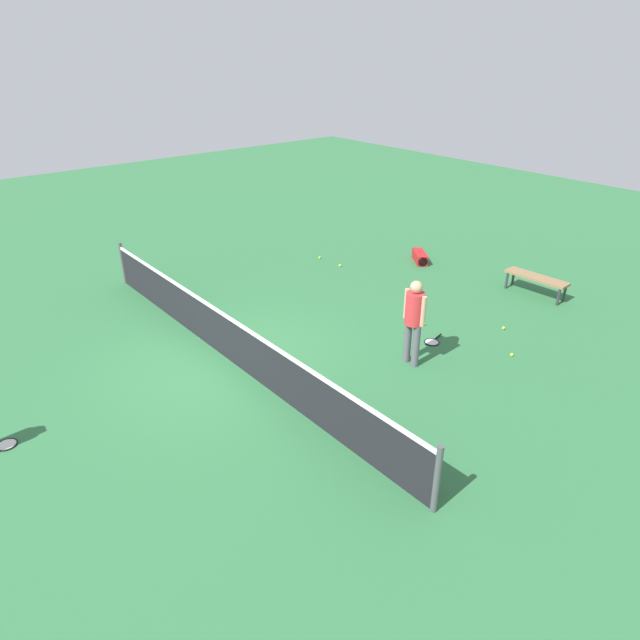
# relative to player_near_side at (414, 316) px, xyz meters

# --- Properties ---
(ground_plane) EXTENTS (40.00, 40.00, 0.00)m
(ground_plane) POSITION_rel_player_near_side_xyz_m (2.29, 2.58, -1.01)
(ground_plane) COLOR #2D6B3D
(court_net) EXTENTS (10.09, 0.09, 1.07)m
(court_net) POSITION_rel_player_near_side_xyz_m (2.29, 2.58, -0.51)
(court_net) COLOR #4C4C51
(court_net) RESTS_ON ground_plane
(player_near_side) EXTENTS (0.52, 0.36, 1.70)m
(player_near_side) POSITION_rel_player_near_side_xyz_m (0.00, 0.00, 0.00)
(player_near_side) COLOR #595960
(player_near_side) RESTS_ON ground_plane
(tennis_racket_near_player) EXTENTS (0.38, 0.61, 0.03)m
(tennis_racket_near_player) POSITION_rel_player_near_side_xyz_m (0.27, -0.98, -1.00)
(tennis_racket_near_player) COLOR black
(tennis_racket_near_player) RESTS_ON ground_plane
(tennis_racket_far_player) EXTENTS (0.55, 0.52, 0.03)m
(tennis_racket_far_player) POSITION_rel_player_near_side_xyz_m (2.35, 6.55, -1.00)
(tennis_racket_far_player) COLOR black
(tennis_racket_far_player) RESTS_ON ground_plane
(tennis_ball_near_player) EXTENTS (0.07, 0.07, 0.07)m
(tennis_ball_near_player) POSITION_rel_player_near_side_xyz_m (-1.10, -1.72, -0.98)
(tennis_ball_near_player) COLOR #C6E033
(tennis_ball_near_player) RESTS_ON ground_plane
(tennis_ball_by_net) EXTENTS (0.07, 0.07, 0.07)m
(tennis_ball_by_net) POSITION_rel_player_near_side_xyz_m (-0.34, -2.58, -0.98)
(tennis_ball_by_net) COLOR #C6E033
(tennis_ball_by_net) RESTS_ON ground_plane
(tennis_ball_midcourt) EXTENTS (0.07, 0.07, 0.07)m
(tennis_ball_midcourt) POSITION_rel_player_near_side_xyz_m (4.65, -2.36, -0.98)
(tennis_ball_midcourt) COLOR #C6E033
(tennis_ball_midcourt) RESTS_ON ground_plane
(tennis_ball_baseline) EXTENTS (0.07, 0.07, 0.07)m
(tennis_ball_baseline) POSITION_rel_player_near_side_xyz_m (0.87, -1.43, -0.98)
(tennis_ball_baseline) COLOR #C6E033
(tennis_ball_baseline) RESTS_ON ground_plane
(tennis_ball_stray_left) EXTENTS (0.07, 0.07, 0.07)m
(tennis_ball_stray_left) POSITION_rel_player_near_side_xyz_m (5.48, -2.33, -0.98)
(tennis_ball_stray_left) COLOR #C6E033
(tennis_ball_stray_left) RESTS_ON ground_plane
(tennis_ball_stray_right) EXTENTS (0.07, 0.07, 0.07)m
(tennis_ball_stray_right) POSITION_rel_player_near_side_xyz_m (3.43, 1.83, -0.98)
(tennis_ball_stray_right) COLOR #C6E033
(tennis_ball_stray_right) RESTS_ON ground_plane
(courtside_bench) EXTENTS (1.51, 0.46, 0.48)m
(courtside_bench) POSITION_rel_player_near_side_xyz_m (0.23, -4.72, -0.59)
(courtside_bench) COLOR olive
(courtside_bench) RESTS_ON ground_plane
(equipment_bag) EXTENTS (0.81, 0.70, 0.28)m
(equipment_bag) POSITION_rel_player_near_side_xyz_m (3.48, -4.29, -0.87)
(equipment_bag) COLOR #B21E1E
(equipment_bag) RESTS_ON ground_plane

